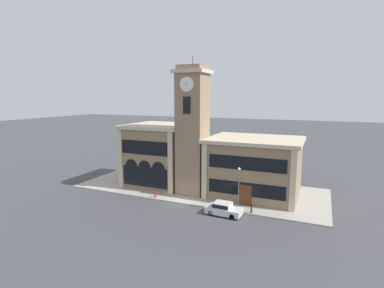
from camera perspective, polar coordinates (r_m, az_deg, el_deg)
The scene contains 9 objects.
ground_plane at distance 38.94m, azimuth -2.57°, elevation -11.28°, with size 300.00×300.00×0.00m, color #424247.
sidewalk_kerb at distance 44.87m, azimuth 1.37°, elevation -8.40°, with size 35.68×13.79×0.15m.
clock_tower at distance 40.81m, azimuth 0.10°, elevation 2.47°, with size 4.36×4.36×18.77m.
town_hall_left_wing at distance 46.82m, azimuth -6.04°, elevation -1.90°, with size 9.74×9.88×9.30m.
town_hall_right_wing at distance 41.82m, azimuth 11.74°, elevation -4.27°, with size 12.41×9.88×8.00m.
parked_car_near at distance 35.40m, azimuth 6.00°, elevation -12.13°, with size 4.19×2.07×1.48m.
street_lamp at distance 35.70m, azimuth 8.91°, elevation -7.17°, with size 0.36×0.36×5.22m.
bollard at distance 36.13m, azimuth 11.23°, elevation -11.98°, with size 0.18×0.18×1.06m.
fire_hydrant at distance 40.88m, azimuth -6.97°, elevation -9.50°, with size 0.22×0.22×0.87m.
Camera 1 is at (16.24, -32.71, 13.51)m, focal length 28.00 mm.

